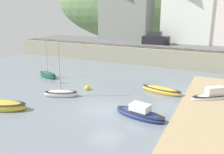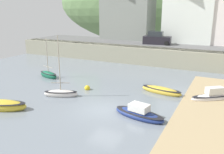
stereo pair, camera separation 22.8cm
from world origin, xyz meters
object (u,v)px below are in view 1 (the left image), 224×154
at_px(waterfront_building_left, 127,10).
at_px(waterfront_building_centre, 188,11).
at_px(sailboat_white_hull, 1,106).
at_px(parked_car_near_slipway, 156,39).
at_px(sailboat_nearest_shore, 161,90).
at_px(mooring_buoy, 87,88).
at_px(fishing_boat_green, 214,96).
at_px(sailboat_tall_mast, 48,75).
at_px(rowboat_small_beached, 61,93).
at_px(dinghy_open_wooden, 140,113).

xyz_separation_m(waterfront_building_left, waterfront_building_centre, (10.50, -0.00, -0.13)).
relative_size(sailboat_white_hull, parked_car_near_slipway, 1.03).
height_order(sailboat_nearest_shore, mooring_buoy, sailboat_nearest_shore).
bearing_deg(fishing_boat_green, sailboat_white_hull, 174.59).
height_order(sailboat_white_hull, mooring_buoy, sailboat_white_hull).
height_order(waterfront_building_centre, sailboat_tall_mast, waterfront_building_centre).
bearing_deg(sailboat_nearest_shore, sailboat_tall_mast, -168.26).
distance_m(sailboat_nearest_shore, rowboat_small_beached, 9.31).
distance_m(fishing_boat_green, mooring_buoy, 11.65).
relative_size(waterfront_building_left, sailboat_nearest_shore, 2.42).
distance_m(waterfront_building_centre, rowboat_small_beached, 26.18).
distance_m(fishing_boat_green, rowboat_small_beached, 13.56).
distance_m(fishing_boat_green, parked_car_near_slipway, 17.69).
height_order(waterfront_building_centre, sailboat_white_hull, waterfront_building_centre).
bearing_deg(fishing_boat_green, parked_car_near_slipway, 84.93).
relative_size(waterfront_building_centre, mooring_buoy, 17.80).
height_order(sailboat_nearest_shore, dinghy_open_wooden, dinghy_open_wooden).
distance_m(waterfront_building_left, mooring_buoy, 23.34).
relative_size(dinghy_open_wooden, parked_car_near_slipway, 0.99).
distance_m(sailboat_white_hull, parked_car_near_slipway, 25.02).
xyz_separation_m(rowboat_small_beached, parked_car_near_slipway, (3.06, 19.76, 2.92)).
distance_m(dinghy_open_wooden, parked_car_near_slipway, 21.61).
relative_size(waterfront_building_left, sailboat_white_hull, 2.27).
distance_m(waterfront_building_left, parked_car_near_slipway, 9.12).
height_order(waterfront_building_left, sailboat_nearest_shore, waterfront_building_left).
xyz_separation_m(fishing_boat_green, sailboat_white_hull, (-14.99, -9.59, -0.02)).
distance_m(dinghy_open_wooden, rowboat_small_beached, 7.98).
height_order(rowboat_small_beached, parked_car_near_slipway, rowboat_small_beached).
bearing_deg(waterfront_building_left, parked_car_near_slipway, -33.89).
distance_m(sailboat_white_hull, rowboat_small_beached, 5.09).
bearing_deg(sailboat_nearest_shore, waterfront_building_centre, 103.59).
relative_size(dinghy_open_wooden, fishing_boat_green, 1.04).
relative_size(waterfront_building_left, waterfront_building_centre, 1.03).
xyz_separation_m(sailboat_nearest_shore, sailboat_white_hull, (-10.39, -9.31, 0.06)).
bearing_deg(waterfront_building_centre, parked_car_near_slipway, -130.21).
xyz_separation_m(waterfront_building_centre, rowboat_small_beached, (-6.87, -24.26, -7.03)).
bearing_deg(waterfront_building_left, sailboat_white_hull, -87.60).
distance_m(fishing_boat_green, sailboat_white_hull, 17.79).
bearing_deg(waterfront_building_left, sailboat_tall_mast, -94.64).
distance_m(sailboat_tall_mast, mooring_buoy, 6.70).
bearing_deg(waterfront_building_centre, mooring_buoy, -104.72).
relative_size(sailboat_tall_mast, rowboat_small_beached, 0.83).
height_order(waterfront_building_centre, rowboat_small_beached, waterfront_building_centre).
xyz_separation_m(dinghy_open_wooden, fishing_boat_green, (4.65, 6.22, 0.03)).
bearing_deg(waterfront_building_left, fishing_boat_green, -49.77).
bearing_deg(sailboat_nearest_shore, fishing_boat_green, 13.91).
bearing_deg(mooring_buoy, sailboat_nearest_shore, 18.10).
bearing_deg(waterfront_building_centre, sailboat_tall_mast, -121.52).
relative_size(waterfront_building_centre, sailboat_tall_mast, 2.06).
distance_m(waterfront_building_left, sailboat_white_hull, 29.63).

